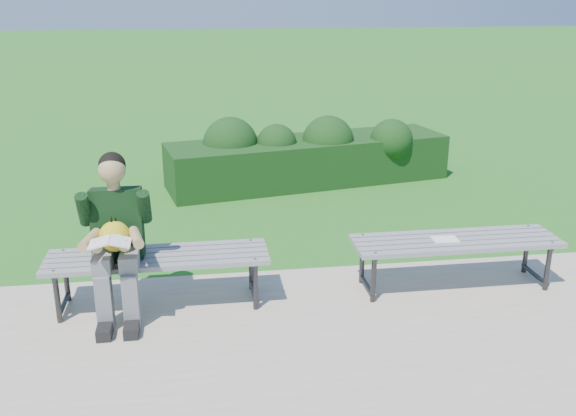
% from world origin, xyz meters
% --- Properties ---
extents(ground, '(80.00, 80.00, 0.00)m').
position_xyz_m(ground, '(0.00, 0.00, 0.00)').
color(ground, '#2C6E1A').
rests_on(ground, ground).
extents(walkway, '(30.00, 3.50, 0.02)m').
position_xyz_m(walkway, '(0.00, -1.75, 0.01)').
color(walkway, '#B4AC97').
rests_on(walkway, ground).
extents(hedge, '(3.93, 1.68, 0.94)m').
position_xyz_m(hedge, '(0.72, 2.89, 0.39)').
color(hedge, '#0C380E').
rests_on(hedge, ground).
extents(bench_left, '(1.80, 0.50, 0.46)m').
position_xyz_m(bench_left, '(-1.08, -0.55, 0.42)').
color(bench_left, gray).
rests_on(bench_left, walkway).
extents(bench_right, '(1.80, 0.50, 0.46)m').
position_xyz_m(bench_right, '(1.47, -0.56, 0.42)').
color(bench_right, gray).
rests_on(bench_right, walkway).
extents(seated_boy, '(0.56, 0.76, 1.31)m').
position_xyz_m(seated_boy, '(-1.38, -0.64, 0.71)').
color(seated_boy, slate).
rests_on(seated_boy, walkway).
extents(paper_sheet, '(0.23, 0.17, 0.01)m').
position_xyz_m(paper_sheet, '(1.37, -0.56, 0.47)').
color(paper_sheet, white).
rests_on(paper_sheet, bench_right).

